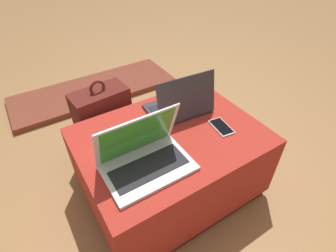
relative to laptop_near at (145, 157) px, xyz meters
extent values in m
plane|color=#9E7042|center=(0.20, 0.11, -0.47)|extent=(14.00, 14.00, 0.00)
cube|color=maroon|center=(0.20, 0.11, -0.45)|extent=(0.85, 0.64, 0.05)
cube|color=#B22D23|center=(0.20, 0.11, -0.24)|extent=(0.89, 0.67, 0.37)
cube|color=silver|center=(0.00, -0.03, -0.04)|extent=(0.37, 0.24, 0.02)
cube|color=#232328|center=(0.00, -0.03, -0.03)|extent=(0.32, 0.13, 0.00)
cube|color=silver|center=(0.00, 0.05, 0.08)|extent=(0.37, 0.08, 0.23)
cube|color=green|center=(0.00, 0.05, 0.08)|extent=(0.33, 0.07, 0.20)
cube|color=#333338|center=(0.34, 0.26, -0.04)|extent=(0.34, 0.25, 0.02)
cube|color=#232328|center=(0.34, 0.27, -0.03)|extent=(0.29, 0.14, 0.00)
cube|color=#333338|center=(0.34, 0.17, 0.08)|extent=(0.32, 0.07, 0.22)
cube|color=white|center=(0.34, 0.18, 0.07)|extent=(0.29, 0.06, 0.20)
cube|color=white|center=(0.44, 0.02, -0.05)|extent=(0.09, 0.14, 0.01)
cube|color=black|center=(0.44, 0.02, -0.04)|extent=(0.08, 0.13, 0.00)
cube|color=#5B1E19|center=(0.02, 0.57, -0.23)|extent=(0.33, 0.20, 0.48)
cube|color=#4E1A15|center=(0.01, 0.68, -0.33)|extent=(0.26, 0.08, 0.22)
torus|color=#5B1E19|center=(0.02, 0.57, 0.03)|extent=(0.09, 0.02, 0.09)
cube|color=brown|center=(0.20, 1.35, -0.45)|extent=(1.40, 0.50, 0.04)
camera|label=1|loc=(-0.32, -0.69, 0.79)|focal=28.00mm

